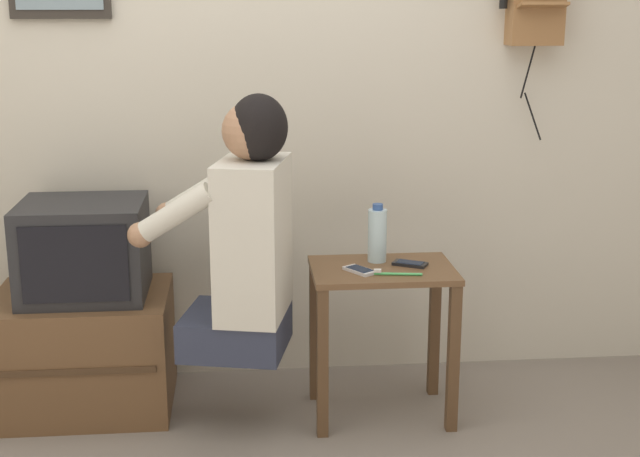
# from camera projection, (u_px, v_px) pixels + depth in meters

# --- Properties ---
(wall_back) EXTENTS (6.80, 0.05, 2.55)m
(wall_back) POSITION_uv_depth(u_px,v_px,m) (248.00, 67.00, 3.51)
(wall_back) COLOR beige
(wall_back) RESTS_ON ground_plane
(side_table) EXTENTS (0.52, 0.37, 0.58)m
(side_table) POSITION_uv_depth(u_px,v_px,m) (382.00, 305.00, 3.29)
(side_table) COLOR brown
(side_table) RESTS_ON ground_plane
(person) EXTENTS (0.58, 0.47, 0.93)m
(person) POSITION_uv_depth(u_px,v_px,m) (246.00, 234.00, 3.13)
(person) COLOR #2D3347
(person) RESTS_ON ground_plane
(tv_stand) EXTENTS (0.66, 0.51, 0.45)m
(tv_stand) POSITION_uv_depth(u_px,v_px,m) (84.00, 351.00, 3.42)
(tv_stand) COLOR brown
(tv_stand) RESTS_ON ground_plane
(television) EXTENTS (0.46, 0.40, 0.36)m
(television) POSITION_uv_depth(u_px,v_px,m) (84.00, 249.00, 3.32)
(television) COLOR #232326
(television) RESTS_ON tv_stand
(cell_phone_held) EXTENTS (0.12, 0.14, 0.01)m
(cell_phone_held) POSITION_uv_depth(u_px,v_px,m) (360.00, 270.00, 3.20)
(cell_phone_held) COLOR silver
(cell_phone_held) RESTS_ON side_table
(cell_phone_spare) EXTENTS (0.14, 0.11, 0.01)m
(cell_phone_spare) POSITION_uv_depth(u_px,v_px,m) (410.00, 264.00, 3.28)
(cell_phone_spare) COLOR black
(cell_phone_spare) RESTS_ON side_table
(water_bottle) EXTENTS (0.07, 0.07, 0.22)m
(water_bottle) POSITION_uv_depth(u_px,v_px,m) (377.00, 235.00, 3.31)
(water_bottle) COLOR silver
(water_bottle) RESTS_ON side_table
(toothbrush) EXTENTS (0.17, 0.04, 0.02)m
(toothbrush) POSITION_uv_depth(u_px,v_px,m) (395.00, 273.00, 3.16)
(toothbrush) COLOR #4CBF66
(toothbrush) RESTS_ON side_table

